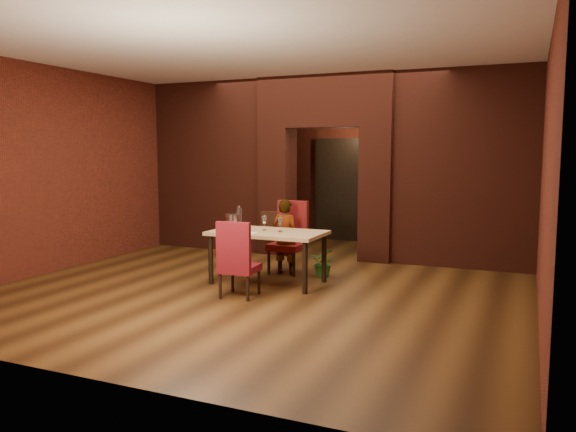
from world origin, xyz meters
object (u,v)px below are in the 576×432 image
person_seated (285,237)px  wine_bucket (232,222)px  wine_glass_a (264,223)px  dining_table (268,257)px  chair_far (287,237)px  chair_near (240,259)px  wine_glass_c (280,225)px  water_bottle (239,217)px  potted_plant (324,262)px  wine_glass_b (280,224)px

person_seated → wine_bucket: (-0.53, -0.71, 0.28)m
wine_glass_a → dining_table: bearing=-39.9°
chair_far → chair_near: 1.57m
person_seated → wine_glass_c: size_ratio=5.97×
wine_bucket → person_seated: bearing=52.9°
chair_near → wine_glass_c: 0.92m
wine_bucket → water_bottle: bearing=73.5°
person_seated → wine_glass_c: 0.73m
dining_table → potted_plant: size_ratio=3.66×
person_seated → wine_glass_a: size_ratio=5.59×
wine_glass_a → water_bottle: bearing=178.8°
wine_glass_c → potted_plant: 1.04m
wine_bucket → wine_glass_a: bearing=16.7°
person_seated → wine_glass_b: bearing=109.4°
wine_glass_a → water_bottle: water_bottle is taller
person_seated → chair_near: bearing=93.1°
wine_glass_b → wine_glass_c: 0.12m
chair_near → potted_plant: chair_near is taller
wine_glass_b → dining_table: bearing=-144.7°
dining_table → person_seated: (-0.01, 0.64, 0.20)m
chair_near → wine_glass_b: bearing=-104.1°
person_seated → potted_plant: 0.71m
chair_far → water_bottle: bearing=-124.3°
wine_glass_b → wine_glass_a: bearing=-172.1°
chair_far → dining_table: bearing=-86.8°
wine_glass_b → potted_plant: 0.99m
chair_far → chair_near: chair_far is taller
potted_plant → water_bottle: bearing=-149.8°
dining_table → chair_near: 0.84m
wine_glass_b → person_seated: bearing=106.3°
dining_table → potted_plant: dining_table is taller
wine_glass_a → potted_plant: (0.68, 0.65, -0.64)m
dining_table → wine_bucket: bearing=-173.1°
chair_near → person_seated: (-0.00, 1.47, 0.08)m
chair_far → wine_bucket: chair_far is taller
wine_glass_a → wine_glass_b: bearing=7.9°
wine_glass_b → potted_plant: wine_glass_b is taller
wine_glass_a → wine_glass_c: bearing=-15.2°
chair_near → wine_glass_c: size_ratio=5.14×
dining_table → person_seated: bearing=90.8°
person_seated → wine_glass_a: 0.64m
chair_near → wine_glass_a: (-0.08, 0.90, 0.36)m
dining_table → wine_glass_c: wine_glass_c is taller
chair_far → potted_plant: chair_far is taller
dining_table → chair_near: size_ratio=1.60×
wine_glass_c → water_bottle: (-0.70, 0.09, 0.07)m
chair_near → person_seated: size_ratio=0.86×
chair_far → wine_bucket: size_ratio=4.92×
chair_near → water_bottle: size_ratio=2.95×
wine_glass_a → wine_bucket: size_ratio=0.92×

